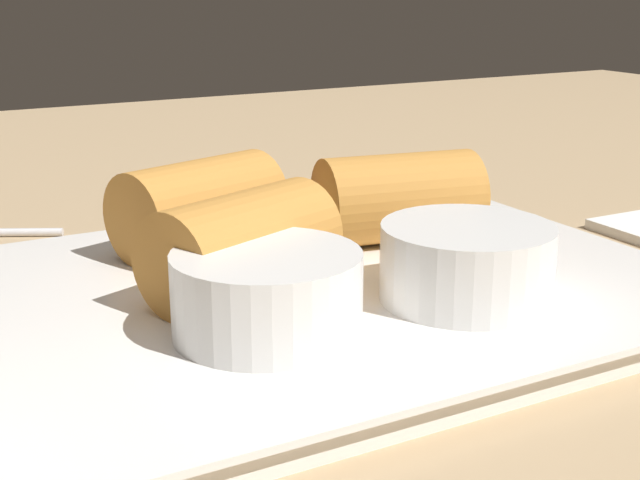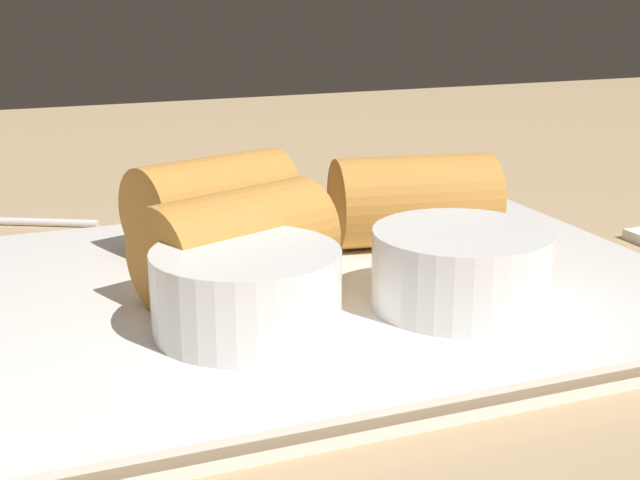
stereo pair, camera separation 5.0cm
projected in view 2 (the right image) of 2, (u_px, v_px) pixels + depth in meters
table_surface at (350, 300)px, 46.05cm from camera, size 180.00×140.00×2.00cm
serving_plate at (320, 293)px, 41.98cm from camera, size 33.31×25.78×1.50cm
roll_front_left at (220, 201)px, 46.43cm from camera, size 9.50×7.04×4.69cm
roll_front_right at (423, 200)px, 46.56cm from camera, size 9.44×6.06×4.69cm
roll_back_left at (244, 241)px, 39.47cm from camera, size 9.48×7.40×4.69cm
dipping_bowl_near at (460, 265)px, 37.82cm from camera, size 7.55×7.55×3.36cm
dipping_bowl_far at (246, 287)px, 35.17cm from camera, size 7.55×7.55×3.36cm
spoon at (140, 221)px, 55.16cm from camera, size 16.91×9.67×1.16cm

